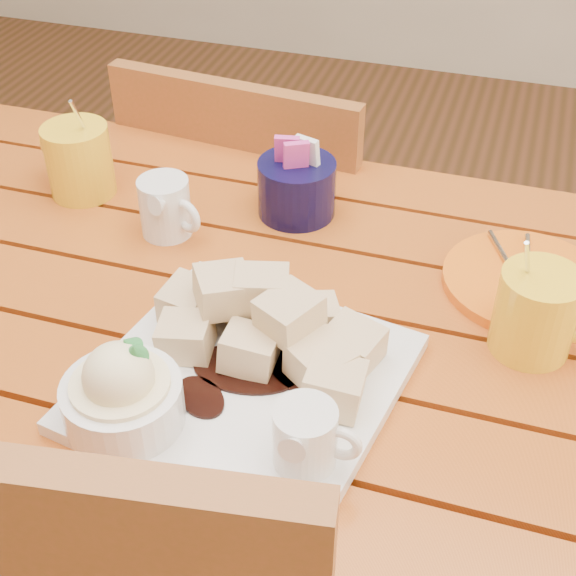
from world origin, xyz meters
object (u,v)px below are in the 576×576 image
(orange_saucer, at_px, (527,282))
(chair_far, at_px, (265,254))
(dessert_plate, at_px, (223,371))
(coffee_mug_right, at_px, (539,312))
(table, at_px, (246,393))
(coffee_mug_left, at_px, (78,159))

(orange_saucer, relative_size, chair_far, 0.23)
(dessert_plate, bearing_deg, orange_saucer, 44.75)
(coffee_mug_right, bearing_deg, dessert_plate, -149.44)
(dessert_plate, bearing_deg, coffee_mug_right, 30.18)
(table, distance_m, coffee_mug_right, 0.35)
(coffee_mug_left, distance_m, chair_far, 0.47)
(dessert_plate, relative_size, coffee_mug_right, 2.33)
(table, xyz_separation_m, coffee_mug_right, (0.31, 0.06, 0.16))
(dessert_plate, height_order, orange_saucer, dessert_plate)
(dessert_plate, distance_m, coffee_mug_right, 0.33)
(table, xyz_separation_m, chair_far, (-0.15, 0.49, -0.17))
(table, relative_size, chair_far, 1.42)
(table, xyz_separation_m, coffee_mug_left, (-0.31, 0.20, 0.16))
(coffee_mug_right, xyz_separation_m, chair_far, (-0.45, 0.43, -0.33))
(dessert_plate, height_order, coffee_mug_left, coffee_mug_left)
(table, relative_size, orange_saucer, 6.18)
(coffee_mug_right, distance_m, orange_saucer, 0.11)
(coffee_mug_left, height_order, chair_far, coffee_mug_left)
(table, height_order, coffee_mug_left, coffee_mug_left)
(dessert_plate, xyz_separation_m, orange_saucer, (0.27, 0.27, -0.03))
(dessert_plate, bearing_deg, chair_far, 105.62)
(coffee_mug_left, relative_size, chair_far, 0.17)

